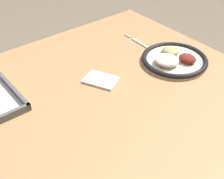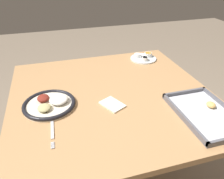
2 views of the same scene
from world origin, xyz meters
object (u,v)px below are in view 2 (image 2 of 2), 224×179
object	(u,v)px
saucer_plate	(144,57)
dinner_plate	(50,104)
fork	(52,129)
napkin	(112,104)
baking_tray	(209,115)

from	to	relation	value
saucer_plate	dinner_plate	bearing A→B (deg)	-58.96
fork	saucer_plate	size ratio (longest dim) A/B	1.13
saucer_plate	napkin	xyz separation A→B (m)	(0.48, -0.37, -0.01)
dinner_plate	saucer_plate	xyz separation A→B (m)	(-0.40, 0.67, -0.00)
fork	napkin	xyz separation A→B (m)	(-0.10, 0.29, 0.00)
fork	baking_tray	bearing A→B (deg)	83.14
dinner_plate	baking_tray	bearing A→B (deg)	67.45
saucer_plate	napkin	bearing A→B (deg)	-37.73
dinner_plate	saucer_plate	size ratio (longest dim) A/B	1.41
dinner_plate	fork	size ratio (longest dim) A/B	1.25
dinner_plate	fork	xyz separation A→B (m)	(0.18, 0.00, -0.01)
saucer_plate	napkin	size ratio (longest dim) A/B	1.29
baking_tray	napkin	world-z (taller)	baking_tray
baking_tray	napkin	distance (m)	0.45
fork	saucer_plate	xyz separation A→B (m)	(-0.58, 0.66, 0.01)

